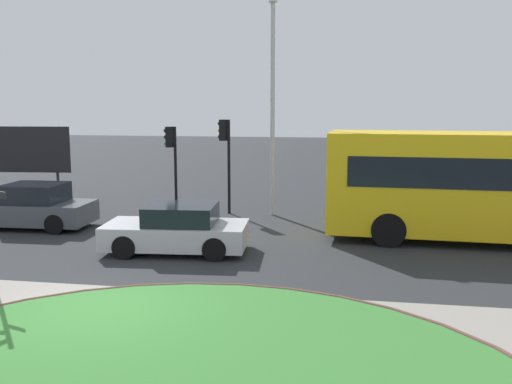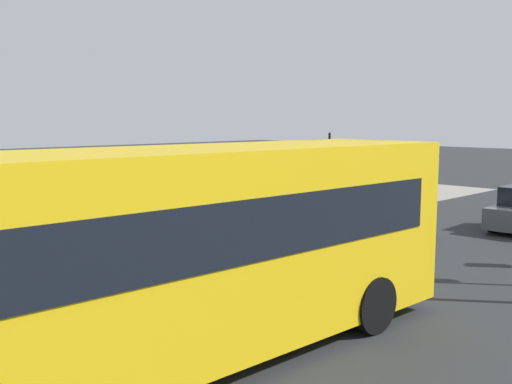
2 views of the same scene
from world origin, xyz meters
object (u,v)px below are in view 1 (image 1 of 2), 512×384
at_px(lamppost_tall, 273,100).
at_px(car_near_lane, 33,208).
at_px(billboard_left, 17,150).
at_px(bus_yellow, 503,185).
at_px(car_trailing, 177,230).
at_px(traffic_light_near, 225,145).
at_px(traffic_light_far, 171,149).

bearing_deg(lamppost_tall, car_near_lane, -154.84).
distance_m(lamppost_tall, billboard_left, 11.93).
bearing_deg(bus_yellow, car_trailing, -161.69).
height_order(car_near_lane, lamppost_tall, lamppost_tall).
bearing_deg(lamppost_tall, billboard_left, 169.75).
bearing_deg(lamppost_tall, traffic_light_near, 178.80).
height_order(car_near_lane, traffic_light_far, traffic_light_far).
bearing_deg(billboard_left, traffic_light_near, -17.35).
height_order(car_trailing, lamppost_tall, lamppost_tall).
bearing_deg(car_near_lane, car_trailing, 156.38).
bearing_deg(billboard_left, bus_yellow, -21.30).
bearing_deg(billboard_left, lamppost_tall, -15.75).
xyz_separation_m(car_trailing, billboard_left, (-9.71, 7.94, 1.45)).
xyz_separation_m(car_near_lane, traffic_light_far, (3.69, 3.64, 1.72)).
distance_m(bus_yellow, traffic_light_near, 9.69).
height_order(bus_yellow, traffic_light_near, traffic_light_near).
relative_size(car_near_lane, traffic_light_near, 1.15).
xyz_separation_m(car_near_lane, traffic_light_near, (5.79, 3.59, 1.91)).
bearing_deg(traffic_light_near, car_near_lane, 42.51).
bearing_deg(traffic_light_near, bus_yellow, 170.80).
xyz_separation_m(traffic_light_near, traffic_light_far, (-2.11, 0.04, -0.20)).
bearing_deg(car_trailing, car_near_lane, -26.43).
distance_m(car_near_lane, traffic_light_far, 5.45).
bearing_deg(car_trailing, traffic_light_near, -95.14).
distance_m(traffic_light_near, billboard_left, 9.99).
distance_m(car_near_lane, billboard_left, 7.04).
bearing_deg(lamppost_tall, traffic_light_far, 178.83).
relative_size(car_near_lane, traffic_light_far, 1.25).
relative_size(traffic_light_near, billboard_left, 0.74).
height_order(traffic_light_far, billboard_left, traffic_light_far).
height_order(car_near_lane, car_trailing, car_near_lane).
xyz_separation_m(traffic_light_far, lamppost_tall, (3.88, -0.08, 1.83)).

